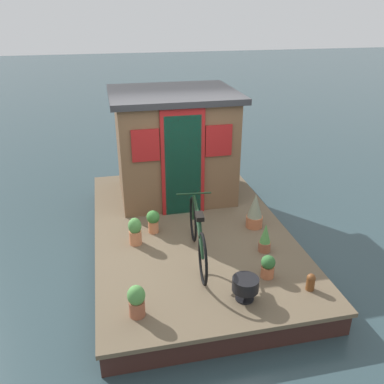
% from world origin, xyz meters
% --- Properties ---
extents(ground_plane, '(60.00, 60.00, 0.00)m').
position_xyz_m(ground_plane, '(0.00, 0.00, 0.00)').
color(ground_plane, '#2D4247').
extents(houseboat_deck, '(4.84, 2.99, 0.37)m').
position_xyz_m(houseboat_deck, '(0.00, 0.00, 0.19)').
color(houseboat_deck, brown).
rests_on(houseboat_deck, ground_plane).
extents(houseboat_cabin, '(1.83, 2.18, 1.92)m').
position_xyz_m(houseboat_cabin, '(1.31, 0.00, 1.34)').
color(houseboat_cabin, brown).
rests_on(houseboat_cabin, houseboat_deck).
extents(bicycle, '(1.72, 0.50, 0.81)m').
position_xyz_m(bicycle, '(-0.91, 0.08, 0.75)').
color(bicycle, black).
rests_on(bicycle, houseboat_deck).
extents(potted_plant_thyme, '(0.27, 0.27, 0.58)m').
position_xyz_m(potted_plant_thyme, '(-0.23, -1.02, 0.64)').
color(potted_plant_thyme, '#B2603D').
rests_on(potted_plant_thyme, houseboat_deck).
extents(potted_plant_geranium, '(0.21, 0.21, 0.40)m').
position_xyz_m(potted_plant_geranium, '(-1.90, 1.02, 0.58)').
color(potted_plant_geranium, '#935138').
rests_on(potted_plant_geranium, houseboat_deck).
extents(potted_plant_sage, '(0.19, 0.19, 0.32)m').
position_xyz_m(potted_plant_sage, '(-1.53, -0.72, 0.53)').
color(potted_plant_sage, '#B2603D').
rests_on(potted_plant_sage, houseboat_deck).
extents(potted_plant_basil, '(0.21, 0.21, 0.37)m').
position_xyz_m(potted_plant_basil, '(-0.06, 0.59, 0.57)').
color(potted_plant_basil, '#C6754C').
rests_on(potted_plant_basil, houseboat_deck).
extents(potted_plant_fern, '(0.20, 0.20, 0.43)m').
position_xyz_m(potted_plant_fern, '(-0.34, 0.89, 0.59)').
color(potted_plant_fern, '#C6754C').
rests_on(potted_plant_fern, houseboat_deck).
extents(potted_plant_ivy, '(0.18, 0.18, 0.44)m').
position_xyz_m(potted_plant_ivy, '(-0.94, -0.91, 0.58)').
color(potted_plant_ivy, '#935138').
rests_on(potted_plant_ivy, houseboat_deck).
extents(charcoal_grill, '(0.32, 0.32, 0.30)m').
position_xyz_m(charcoal_grill, '(-1.89, -0.28, 0.57)').
color(charcoal_grill, black).
rests_on(charcoal_grill, houseboat_deck).
extents(mooring_bollard, '(0.11, 0.11, 0.23)m').
position_xyz_m(mooring_bollard, '(-1.89, -1.14, 0.49)').
color(mooring_bollard, brown).
rests_on(mooring_bollard, houseboat_deck).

